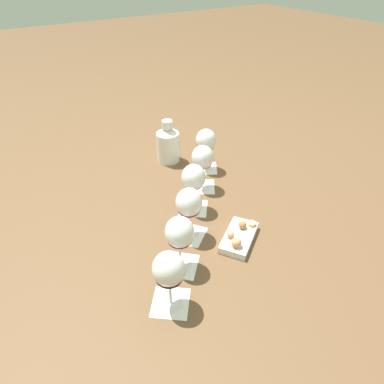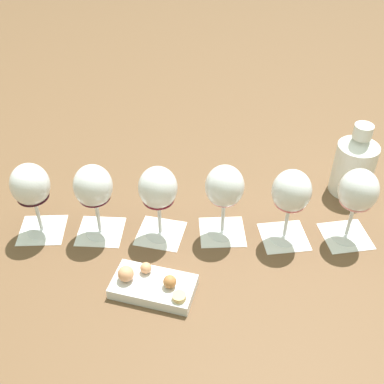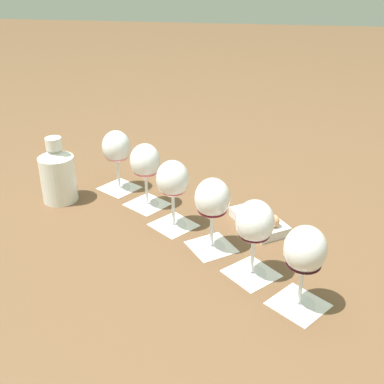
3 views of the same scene
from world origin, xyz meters
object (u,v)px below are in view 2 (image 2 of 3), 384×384
(wine_glass_5, at_px, (31,187))
(ceramic_vase, at_px, (355,163))
(wine_glass_0, at_px, (358,193))
(wine_glass_2, at_px, (225,189))
(wine_glass_1, at_px, (291,194))
(snack_dish, at_px, (152,285))
(wine_glass_3, at_px, (158,191))
(wine_glass_4, at_px, (93,189))

(wine_glass_5, height_order, ceramic_vase, ceramic_vase)
(wine_glass_0, height_order, ceramic_vase, ceramic_vase)
(wine_glass_2, distance_m, wine_glass_5, 0.42)
(wine_glass_1, height_order, ceramic_vase, ceramic_vase)
(ceramic_vase, height_order, snack_dish, ceramic_vase)
(wine_glass_3, xyz_separation_m, ceramic_vase, (-0.46, 0.18, -0.04))
(wine_glass_0, relative_size, snack_dish, 0.97)
(wine_glass_2, relative_size, ceramic_vase, 0.95)
(wine_glass_0, bearing_deg, snack_dish, -20.55)
(wine_glass_5, xyz_separation_m, snack_dish, (-0.09, 0.31, -0.11))
(wine_glass_1, height_order, wine_glass_5, same)
(wine_glass_0, bearing_deg, wine_glass_5, -42.08)
(wine_glass_1, distance_m, ceramic_vase, 0.26)
(wine_glass_3, xyz_separation_m, wine_glass_4, (0.10, -0.09, -0.00))
(wine_glass_2, xyz_separation_m, wine_glass_4, (0.21, -0.18, 0.00))
(ceramic_vase, distance_m, snack_dish, 0.58)
(wine_glass_5, relative_size, ceramic_vase, 0.95)
(wine_glass_1, distance_m, wine_glass_3, 0.28)
(wine_glass_0, xyz_separation_m, wine_glass_2, (0.21, -0.19, -0.00))
(snack_dish, bearing_deg, wine_glass_3, -133.10)
(wine_glass_4, bearing_deg, ceramic_vase, 153.79)
(wine_glass_1, bearing_deg, snack_dish, -12.49)
(wine_glass_2, height_order, snack_dish, wine_glass_2)
(wine_glass_1, height_order, wine_glass_3, same)
(wine_glass_0, xyz_separation_m, wine_glass_5, (0.52, -0.47, 0.00))
(wine_glass_1, relative_size, wine_glass_5, 1.00)
(wine_glass_0, height_order, wine_glass_5, same)
(wine_glass_3, bearing_deg, wine_glass_5, -42.73)
(wine_glass_4, bearing_deg, wine_glass_2, 139.28)
(wine_glass_3, height_order, ceramic_vase, ceramic_vase)
(wine_glass_4, height_order, wine_glass_5, same)
(wine_glass_3, height_order, wine_glass_5, same)
(wine_glass_4, xyz_separation_m, snack_dish, (0.01, 0.22, -0.11))
(wine_glass_3, bearing_deg, wine_glass_1, 137.28)
(wine_glass_2, relative_size, wine_glass_5, 1.00)
(ceramic_vase, bearing_deg, wine_glass_5, -29.07)
(wine_glass_5, distance_m, snack_dish, 0.34)
(ceramic_vase, bearing_deg, snack_dish, -6.20)
(wine_glass_2, xyz_separation_m, ceramic_vase, (-0.35, 0.09, -0.04))
(snack_dish, bearing_deg, wine_glass_1, 167.51)
(wine_glass_0, distance_m, wine_glass_3, 0.42)
(wine_glass_4, height_order, snack_dish, wine_glass_4)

